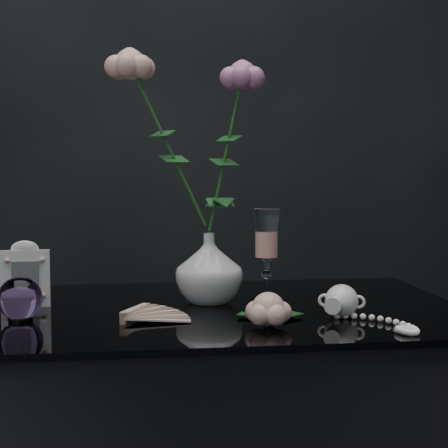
{
  "coord_description": "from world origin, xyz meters",
  "views": [
    {
      "loc": [
        -0.09,
        -1.22,
        1.03
      ],
      "look_at": [
        0.07,
        0.02,
        0.92
      ],
      "focal_mm": 55.0,
      "sensor_mm": 36.0,
      "label": 1
    }
  ],
  "objects": [
    {
      "name": "wine_glass",
      "position": [
        0.17,
        0.11,
        0.85
      ],
      "size": [
        0.06,
        0.06,
        0.18
      ],
      "primitive_type": null,
      "rotation": [
        0.0,
        0.0,
        0.13
      ],
      "color": "white",
      "rests_on": "table"
    },
    {
      "name": "loose_rose",
      "position": [
        0.13,
        -0.12,
        0.79
      ],
      "size": [
        0.14,
        0.18,
        0.06
      ],
      "primitive_type": null,
      "rotation": [
        0.0,
        0.0,
        0.07
      ],
      "color": "#FEB3A4",
      "rests_on": "table"
    },
    {
      "name": "picture_frame",
      "position": [
        -0.3,
        0.1,
        0.83
      ],
      "size": [
        0.1,
        0.08,
        0.13
      ],
      "primitive_type": null,
      "rotation": [
        0.0,
        0.0,
        0.06
      ],
      "color": "silver",
      "rests_on": "table"
    },
    {
      "name": "pearl_jar",
      "position": [
        0.27,
        -0.06,
        0.79
      ],
      "size": [
        0.27,
        0.27,
        0.06
      ],
      "primitive_type": null,
      "rotation": [
        0.0,
        0.0,
        -0.38
      ],
      "color": "white",
      "rests_on": "table"
    },
    {
      "name": "paperweight",
      "position": [
        -0.29,
        -0.01,
        0.8
      ],
      "size": [
        0.09,
        0.09,
        0.08
      ],
      "primitive_type": null,
      "rotation": [
        0.0,
        0.0,
        -0.14
      ],
      "color": "#B184D6",
      "rests_on": "table"
    },
    {
      "name": "vase",
      "position": [
        0.05,
        0.09,
        0.83
      ],
      "size": [
        0.17,
        0.17,
        0.14
      ],
      "primitive_type": "imported",
      "rotation": [
        0.0,
        0.0,
        0.37
      ],
      "color": "silver",
      "rests_on": "table"
    },
    {
      "name": "paper_fan",
      "position": [
        -0.11,
        -0.07,
        0.77
      ],
      "size": [
        0.28,
        0.25,
        0.02
      ],
      "primitive_type": null,
      "rotation": [
        0.0,
        0.0,
        0.38
      ],
      "color": "beige",
      "rests_on": "table"
    },
    {
      "name": "roses",
      "position": [
        0.02,
        0.09,
        1.09
      ],
      "size": [
        0.29,
        0.11,
        0.39
      ],
      "color": "#E3A692",
      "rests_on": "vase"
    }
  ]
}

